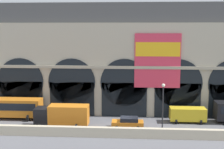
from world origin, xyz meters
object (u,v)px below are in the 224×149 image
(van_mideast, at_px, (188,114))
(street_lamp_quayside, at_px, (163,103))
(bus_west, at_px, (6,107))
(box_truck_midwest, at_px, (63,115))
(car_center, at_px, (128,123))

(van_mideast, bearing_deg, street_lamp_quayside, -125.11)
(van_mideast, height_order, street_lamp_quayside, street_lamp_quayside)
(bus_west, distance_m, van_mideast, 27.55)
(box_truck_midwest, xyz_separation_m, street_lamp_quayside, (13.63, -2.86, 2.71))
(box_truck_midwest, height_order, car_center, box_truck_midwest)
(bus_west, bearing_deg, car_center, -10.01)
(street_lamp_quayside, bearing_deg, bus_west, 165.03)
(bus_west, height_order, car_center, bus_west)
(bus_west, bearing_deg, van_mideast, -0.20)
(car_center, bearing_deg, bus_west, 169.99)
(van_mideast, bearing_deg, bus_west, 179.80)
(box_truck_midwest, xyz_separation_m, van_mideast, (17.93, 3.25, -0.45))
(car_center, height_order, street_lamp_quayside, street_lamp_quayside)
(bus_west, xyz_separation_m, car_center, (18.81, -3.32, -0.98))
(box_truck_midwest, relative_size, car_center, 1.70)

